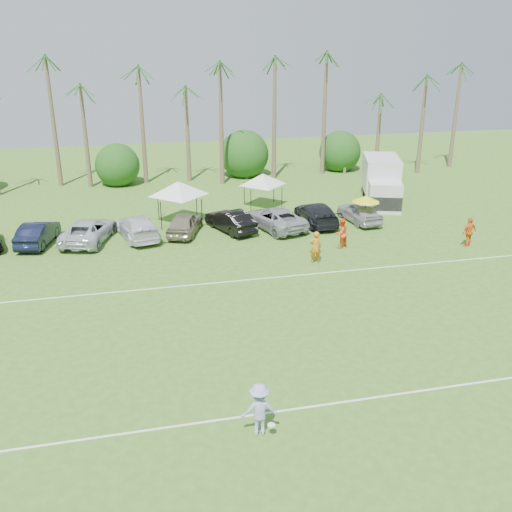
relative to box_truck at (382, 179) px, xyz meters
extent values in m
plane|color=#416F21|center=(-14.93, -27.30, -1.91)|extent=(120.00, 120.00, 0.00)
cube|color=white|center=(-14.93, -25.30, -1.90)|extent=(80.00, 0.10, 0.01)
cube|color=white|center=(-14.93, -13.30, -1.90)|extent=(80.00, 0.10, 0.01)
cone|color=brown|center=(-26.93, 10.70, 3.09)|extent=(0.44, 0.44, 10.00)
cone|color=brown|center=(-22.93, 10.70, 3.59)|extent=(0.44, 0.44, 11.00)
cone|color=brown|center=(-18.93, 10.70, 2.09)|extent=(0.44, 0.44, 8.00)
cone|color=brown|center=(-14.93, 10.70, 2.59)|extent=(0.44, 0.44, 9.00)
cone|color=brown|center=(-10.93, 10.70, 3.09)|extent=(0.44, 0.44, 10.00)
cone|color=brown|center=(-6.93, 10.70, 3.59)|extent=(0.44, 0.44, 11.00)
cone|color=brown|center=(-1.93, 10.70, 2.09)|extent=(0.44, 0.44, 8.00)
cone|color=brown|center=(3.07, 10.70, 2.59)|extent=(0.44, 0.44, 9.00)
cone|color=brown|center=(8.07, 10.70, 3.09)|extent=(0.44, 0.44, 10.00)
cone|color=brown|center=(12.07, 10.70, 3.59)|extent=(0.44, 0.44, 11.00)
cylinder|color=brown|center=(-20.93, 11.70, -1.21)|extent=(0.30, 0.30, 1.40)
sphere|color=#164513|center=(-20.93, 11.70, -0.11)|extent=(4.00, 4.00, 4.00)
cylinder|color=brown|center=(-8.93, 11.70, -1.21)|extent=(0.30, 0.30, 1.40)
sphere|color=#164513|center=(-8.93, 11.70, -0.11)|extent=(4.00, 4.00, 4.00)
cylinder|color=brown|center=(1.07, 11.70, -1.21)|extent=(0.30, 0.30, 1.40)
sphere|color=#164513|center=(1.07, 11.70, -0.11)|extent=(4.00, 4.00, 4.00)
imported|color=orange|center=(-9.56, -11.64, -0.91)|extent=(0.76, 0.53, 1.99)
imported|color=#F5551B|center=(-7.11, -9.50, -0.93)|extent=(1.16, 1.05, 1.95)
imported|color=orange|center=(1.04, -11.13, -0.93)|extent=(1.23, 0.76, 1.95)
cube|color=silver|center=(0.28, 0.82, 0.31)|extent=(4.15, 5.57, 2.70)
cube|color=silver|center=(-0.83, -2.45, -0.77)|extent=(2.98, 2.64, 2.27)
cube|color=black|center=(-1.09, -3.22, -1.10)|extent=(2.46, 1.10, 1.08)
cube|color=#E5590C|center=(1.57, 0.39, -0.18)|extent=(0.57, 1.65, 0.97)
cylinder|color=black|center=(-1.78, -1.90, -1.42)|extent=(0.62, 1.02, 0.97)
cylinder|color=black|center=(0.27, -2.59, -1.42)|extent=(0.62, 1.02, 0.97)
cylinder|color=black|center=(-0.33, 2.40, -1.42)|extent=(0.62, 1.02, 0.97)
cylinder|color=black|center=(1.71, 1.71, -1.42)|extent=(0.62, 1.02, 0.97)
cylinder|color=black|center=(-18.09, -3.20, -0.88)|extent=(0.06, 0.06, 2.05)
cylinder|color=black|center=(-15.21, -3.20, -0.88)|extent=(0.06, 0.06, 2.05)
cylinder|color=black|center=(-18.09, -0.33, -0.88)|extent=(0.06, 0.06, 2.05)
cylinder|color=black|center=(-15.21, -0.33, -0.88)|extent=(0.06, 0.06, 2.05)
pyramid|color=white|center=(-16.65, -1.76, 1.17)|extent=(4.43, 4.43, 1.02)
cylinder|color=black|center=(-10.99, -0.33, -1.01)|extent=(0.06, 0.06, 1.79)
cylinder|color=black|center=(-8.51, -0.33, -1.01)|extent=(0.06, 0.06, 1.79)
cylinder|color=black|center=(-10.99, 2.16, -1.01)|extent=(0.06, 0.06, 1.79)
cylinder|color=black|center=(-8.51, 2.16, -1.01)|extent=(0.06, 0.06, 1.79)
pyramid|color=silver|center=(-9.75, 0.91, 0.78)|extent=(3.87, 3.87, 0.90)
cylinder|color=black|center=(-3.82, -5.64, -0.90)|extent=(0.05, 0.05, 2.02)
cone|color=yellow|center=(-3.82, -5.64, 0.11)|extent=(2.02, 2.02, 0.46)
imported|color=#9B9DDC|center=(-16.53, -26.32, -0.93)|extent=(1.31, 0.82, 1.95)
cylinder|color=white|center=(-16.17, -26.60, -1.42)|extent=(0.27, 0.27, 0.03)
imported|color=black|center=(-26.19, -4.42, -1.15)|extent=(2.55, 4.86, 1.52)
imported|color=silver|center=(-22.99, -4.59, -1.15)|extent=(3.93, 5.96, 1.52)
imported|color=silver|center=(-19.79, -4.56, -1.15)|extent=(3.22, 5.59, 1.52)
imported|color=gray|center=(-16.60, -4.48, -1.15)|extent=(3.20, 4.81, 1.52)
imported|color=black|center=(-13.40, -4.55, -1.15)|extent=(3.17, 4.89, 1.52)
imported|color=#A1A5AA|center=(-10.20, -4.76, -1.15)|extent=(3.98, 5.97, 1.52)
imported|color=black|center=(-7.01, -4.30, -1.15)|extent=(2.18, 5.27, 1.52)
imported|color=#AFAFB4|center=(-3.81, -4.64, -1.15)|extent=(2.22, 4.62, 1.52)
camera|label=1|loc=(-20.28, -41.96, 10.80)|focal=40.00mm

